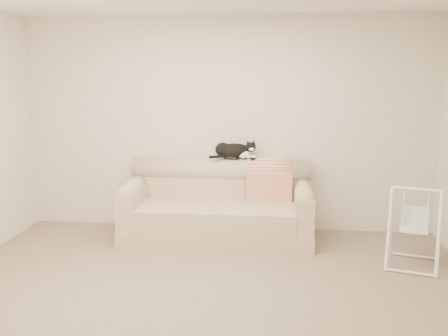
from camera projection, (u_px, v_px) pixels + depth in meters
name	position (u px, v px, depth m)	size (l,w,h in m)	color
ground_plane	(206.00, 295.00, 4.38)	(5.00, 5.00, 0.00)	#756352
room_shell	(205.00, 121.00, 4.10)	(5.04, 4.04, 2.60)	beige
sofa	(218.00, 208.00, 5.90)	(2.20, 0.93, 0.90)	tan
remote_a	(231.00, 158.00, 6.01)	(0.18, 0.07, 0.03)	black
remote_b	(249.00, 159.00, 5.99)	(0.16, 0.15, 0.02)	black
tuxedo_cat	(234.00, 150.00, 6.00)	(0.57, 0.28, 0.23)	black
throw_blanket	(270.00, 174.00, 6.00)	(0.54, 0.38, 0.58)	#E8654F
baby_swing	(414.00, 227.00, 4.99)	(0.62, 0.65, 0.82)	white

